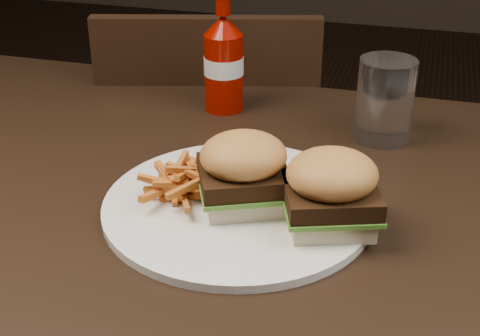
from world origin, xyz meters
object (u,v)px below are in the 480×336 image
(tumbler, at_px, (385,102))
(ketchup_bottle, at_px, (224,73))
(dining_table, at_px, (244,215))
(plate, at_px, (238,206))
(chair_far, at_px, (216,190))

(tumbler, bearing_deg, ketchup_bottle, 170.56)
(dining_table, bearing_deg, plate, -95.74)
(plate, distance_m, ketchup_bottle, 0.31)
(dining_table, distance_m, plate, 0.03)
(dining_table, height_order, tumbler, tumbler)
(plate, relative_size, ketchup_bottle, 2.64)
(ketchup_bottle, bearing_deg, dining_table, -68.14)
(tumbler, bearing_deg, chair_far, 138.25)
(plate, bearing_deg, chair_far, 110.77)
(chair_far, distance_m, tumbler, 0.61)
(chair_far, bearing_deg, ketchup_bottle, 96.33)
(chair_far, xyz_separation_m, tumbler, (0.36, -0.32, 0.38))
(dining_table, bearing_deg, ketchup_bottle, 111.86)
(chair_far, height_order, plate, plate)
(dining_table, relative_size, tumbler, 9.63)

